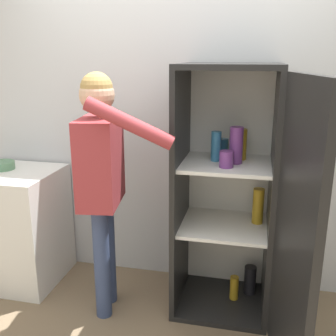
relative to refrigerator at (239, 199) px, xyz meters
name	(u,v)px	position (x,y,z in m)	size (l,w,h in m)	color
wall_back	(181,122)	(-0.47, 0.44, 0.42)	(7.00, 0.06, 2.55)	silver
refrigerator	(239,199)	(0.00, 0.00, 0.00)	(0.82, 1.24, 1.71)	black
person	(102,167)	(-0.89, -0.15, 0.21)	(0.69, 0.56, 1.66)	#384770
counter	(17,226)	(-1.73, 0.08, -0.40)	(0.67, 0.62, 0.91)	white
bowl	(3,165)	(-1.83, 0.12, 0.08)	(0.18, 0.18, 0.06)	#517F5B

